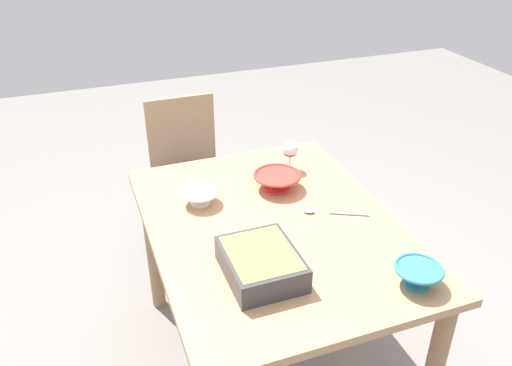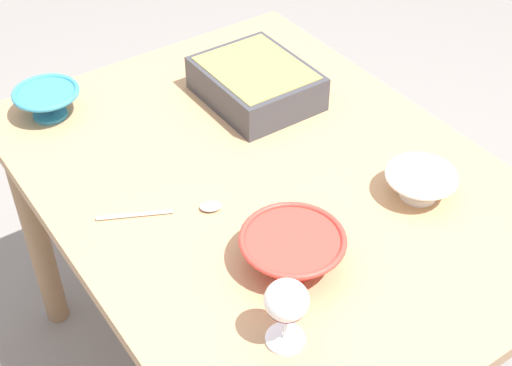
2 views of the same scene
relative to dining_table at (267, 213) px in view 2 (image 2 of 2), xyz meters
name	(u,v)px [view 2 (image 2 of 2)]	position (x,y,z in m)	size (l,w,h in m)	color
dining_table	(267,213)	(0.00, 0.00, 0.00)	(1.21, 0.91, 0.75)	tan
wine_glass	(286,304)	(0.37, -0.23, 0.21)	(0.07, 0.07, 0.14)	white
casserole_dish	(256,82)	(-0.26, 0.15, 0.16)	(0.28, 0.23, 0.09)	#38383D
mixing_bowl	(420,183)	(0.23, 0.22, 0.15)	(0.15, 0.15, 0.06)	white
small_bowl	(48,101)	(-0.48, -0.30, 0.15)	(0.16, 0.16, 0.07)	teal
serving_bowl	(292,248)	(0.24, -0.11, 0.15)	(0.20, 0.20, 0.07)	red
serving_spoon	(184,209)	(0.00, -0.21, 0.12)	(0.13, 0.23, 0.01)	silver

